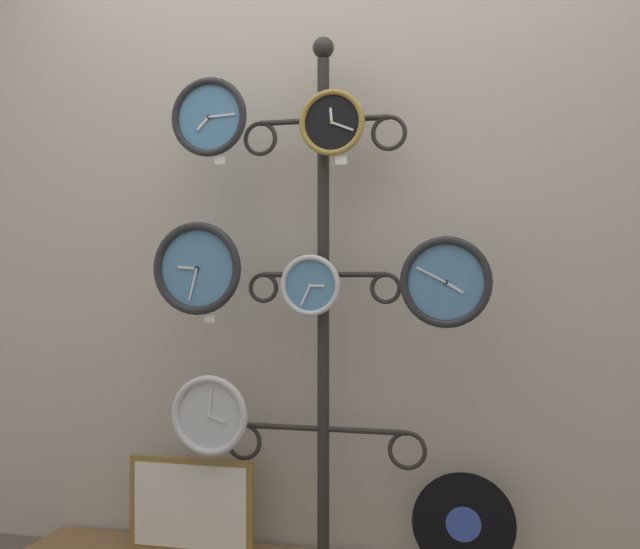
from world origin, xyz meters
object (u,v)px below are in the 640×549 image
Objects in this scene: clock_top_center at (332,123)px; clock_middle_right at (446,282)px; clock_middle_center at (311,285)px; clock_bottom_left at (210,415)px; display_stand at (323,369)px; picture_frame at (191,506)px; vinyl_record at (464,524)px; clock_top_left at (209,117)px; clock_middle_left at (197,268)px.

clock_middle_right is at bearing -5.88° from clock_top_center.
clock_bottom_left is (-0.36, -0.02, -0.46)m from clock_middle_center.
clock_middle_right is at bearing -14.82° from display_stand.
clock_top_center is 0.48× the size of picture_frame.
clock_middle_right is at bearing -116.14° from vinyl_record.
vinyl_record is at bearing 5.18° from clock_top_left.
display_stand is 6.40× the size of clock_middle_right.
clock_top_center is (0.44, 0.01, -0.04)m from clock_top_left.
vinyl_record is at bearing 1.83° from picture_frame.
clock_middle_right is 0.86× the size of vinyl_record.
clock_middle_center reaches higher than clock_bottom_left.
vinyl_record and picture_frame have the same top height.
clock_top_center is 1.42m from vinyl_record.
clock_middle_left is 0.86m from clock_middle_right.
display_stand is at bearing 13.70° from clock_middle_left.
clock_bottom_left is (0.00, 0.00, -1.05)m from clock_top_left.
clock_middle_right reaches higher than clock_bottom_left.
clock_bottom_left is at bearing -178.09° from clock_top_center.
clock_middle_right is at bearing -4.58° from picture_frame.
clock_top_center is at bearing -1.03° from clock_middle_center.
vinyl_record is at bearing 63.86° from clock_middle_right.
clock_top_left is at bearing 178.27° from clock_middle_right.
clock_bottom_left is 0.82× the size of vinyl_record.
picture_frame is (-0.53, 0.03, -1.35)m from clock_top_center.
clock_middle_right is 1.23m from picture_frame.
clock_top_center is 1.08× the size of clock_middle_center.
clock_top_left reaches higher than clock_middle_right.
display_stand is 0.70m from vinyl_record.
clock_middle_left is at bearing -159.81° from clock_bottom_left.
clock_top_center is 0.80× the size of clock_bottom_left.
clock_top_center reaches higher than clock_middle_right.
picture_frame is (-0.92, 0.07, -0.81)m from clock_middle_right.
clock_middle_left reaches higher than vinyl_record.
clock_top_center reaches higher than clock_middle_left.
clock_middle_center is 0.45× the size of picture_frame.
picture_frame is (-0.05, 0.06, -0.86)m from clock_middle_left.
clock_middle_center is 0.95m from vinyl_record.
clock_middle_left reaches higher than picture_frame.
display_stand is 5.81× the size of clock_middle_left.
picture_frame is at bearing 175.94° from clock_middle_center.
clock_middle_left is at bearing -176.45° from clock_top_center.
clock_middle_right is (0.86, -0.01, -0.05)m from clock_middle_left.
display_stand reaches higher than vinyl_record.
clock_middle_right is 0.82m from vinyl_record.
clock_top_left is 1.64m from vinyl_record.
clock_middle_center is 0.61× the size of vinyl_record.
clock_bottom_left is (0.04, 0.02, -0.52)m from clock_middle_left.
display_stand is at bearing 12.96° from clock_top_left.
display_stand is 0.54m from clock_middle_right.
picture_frame is (-0.46, 0.03, -0.80)m from clock_middle_center.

